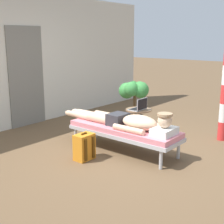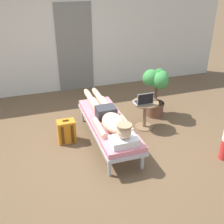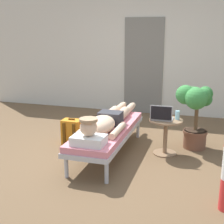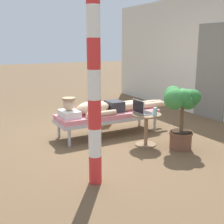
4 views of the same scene
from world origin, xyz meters
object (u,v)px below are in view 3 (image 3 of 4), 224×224
(person_reclining, at_px, (106,122))
(potted_plant, at_px, (195,105))
(side_table, at_px, (166,131))
(drink_glass, at_px, (177,115))
(backpack, at_px, (72,132))
(lounge_chair, at_px, (108,132))
(laptop, at_px, (162,116))

(person_reclining, relative_size, potted_plant, 2.21)
(person_reclining, xyz_separation_m, side_table, (0.80, 0.34, -0.16))
(drink_glass, xyz_separation_m, backpack, (-1.62, -0.08, -0.39))
(lounge_chair, xyz_separation_m, potted_plant, (1.17, 0.65, 0.32))
(potted_plant, bearing_deg, lounge_chair, -150.88)
(person_reclining, bearing_deg, backpack, 154.95)
(side_table, height_order, potted_plant, potted_plant)
(drink_glass, relative_size, backpack, 0.30)
(lounge_chair, relative_size, potted_plant, 1.95)
(lounge_chair, xyz_separation_m, person_reclining, (-0.00, -0.07, 0.17))
(lounge_chair, height_order, potted_plant, potted_plant)
(lounge_chair, xyz_separation_m, side_table, (0.80, 0.26, 0.01))
(drink_glass, distance_m, backpack, 1.67)
(laptop, xyz_separation_m, drink_glass, (0.21, 0.11, 0.00))
(person_reclining, distance_m, side_table, 0.88)
(lounge_chair, height_order, side_table, side_table)
(side_table, bearing_deg, potted_plant, 46.11)
(drink_glass, height_order, potted_plant, potted_plant)
(drink_glass, distance_m, potted_plant, 0.41)
(lounge_chair, relative_size, drink_glass, 15.04)
(side_table, bearing_deg, laptop, -139.48)
(drink_glass, bearing_deg, laptop, -152.96)
(lounge_chair, distance_m, drink_glass, 1.03)
(person_reclining, height_order, laptop, laptop)
(side_table, height_order, drink_glass, drink_glass)
(person_reclining, relative_size, side_table, 4.15)
(backpack, height_order, potted_plant, potted_plant)
(side_table, bearing_deg, lounge_chair, -161.70)
(side_table, distance_m, potted_plant, 0.62)
(side_table, xyz_separation_m, potted_plant, (0.37, 0.39, 0.31))
(person_reclining, bearing_deg, laptop, 21.22)
(person_reclining, xyz_separation_m, backpack, (-0.68, 0.32, -0.32))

